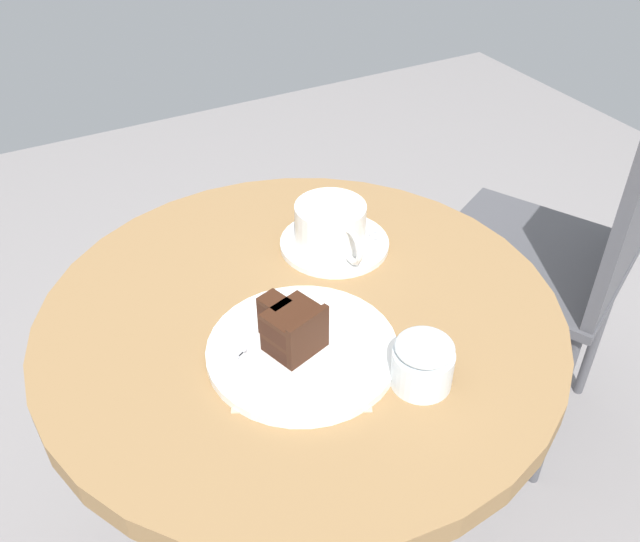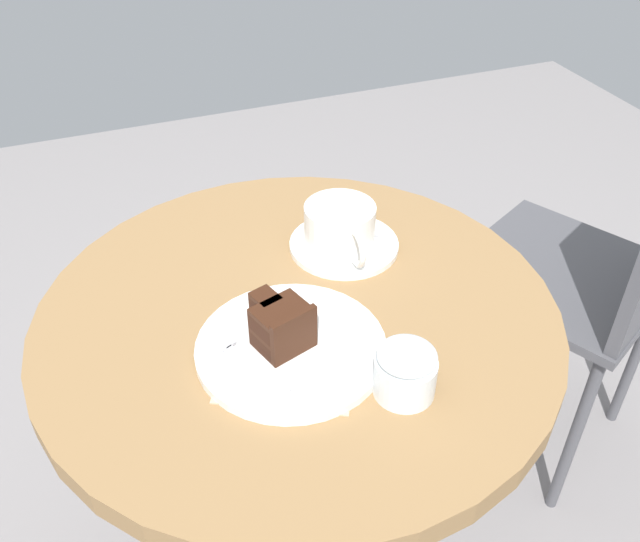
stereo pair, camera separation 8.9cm
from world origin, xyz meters
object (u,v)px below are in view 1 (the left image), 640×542
Objects in this scene: teaspoon at (361,230)px; fork at (253,361)px; cake_plate at (302,350)px; coffee_cup at (331,225)px; cake_slice at (292,328)px; sugar_pot at (423,362)px; napkin at (303,356)px; saucer at (334,243)px; cafe_chair at (574,244)px.

fork is (0.18, -0.25, 0.00)m from teaspoon.
teaspoon is at bearing 133.41° from cake_plate.
cake_slice is at bearing -41.12° from coffee_cup.
sugar_pot is (0.28, -0.04, -0.01)m from coffee_cup.
cake_plate is at bearing 153.89° from napkin.
coffee_cup is 0.28m from sugar_pot.
coffee_cup is 1.11× the size of fork.
cake_plate is at bearing -75.83° from teaspoon.
teaspoon reaches higher than cake_plate.
teaspoon is at bearing -83.89° from fork.
teaspoon is (-0.00, 0.05, 0.01)m from saucer.
fork is at bearing -49.16° from coffee_cup.
coffee_cup is at bearing 172.57° from sugar_pot.
teaspoon is 0.97× the size of cake_slice.
sugar_pot is (0.11, 0.11, -0.01)m from cake_slice.
fork is (0.01, -0.05, -0.03)m from cake_slice.
cafe_chair reaches higher than teaspoon.
napkin is at bearing -37.58° from coffee_cup.
fork reaches higher than napkin.
coffee_cup is at bearing 142.08° from cake_plate.
cake_plate is at bearing -11.29° from cafe_chair.
saucer is 0.24m from napkin.
cake_slice reaches higher than cake_plate.
cake_plate is 3.27× the size of sugar_pot.
cafe_chair is at bearing 105.88° from cake_plate.
cake_slice is 0.16m from sugar_pot.
teaspoon is 0.68× the size of fork.
saucer is at bearing 141.01° from cake_plate.
cake_slice reaches higher than fork.
cake_slice is (0.17, -0.20, 0.03)m from teaspoon.
napkin is (0.19, -0.19, -0.01)m from teaspoon.
cake_slice is at bearing -153.13° from napkin.
saucer is 0.69× the size of cake_plate.
saucer is 1.83× the size of cake_slice.
cafe_chair is at bearing -104.44° from fork.
cake_plate reaches higher than saucer.
sugar_pot is at bearing -8.89° from saucer.
cake_slice reaches higher than teaspoon.
cake_slice is 0.41× the size of napkin.
napkin is at bearing -26.11° from cake_plate.
fork is (-0.00, -0.06, 0.01)m from cake_plate.
napkin is 0.25× the size of cafe_chair.
cafe_chair is 0.73m from sugar_pot.
saucer is at bearing 171.11° from sugar_pot.
coffee_cup is (0.00, -0.01, 0.04)m from saucer.
cake_slice is (-0.01, -0.01, 0.03)m from cake_plate.
fork is (0.17, -0.20, -0.03)m from coffee_cup.
teaspoon is 0.31m from fork.
teaspoon is 0.26m from cake_plate.
coffee_cup reaches higher than napkin.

